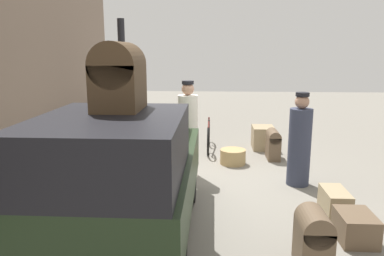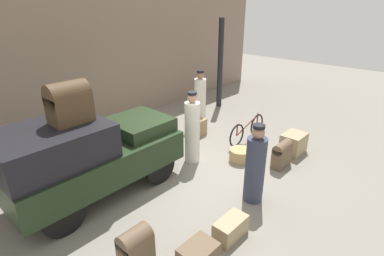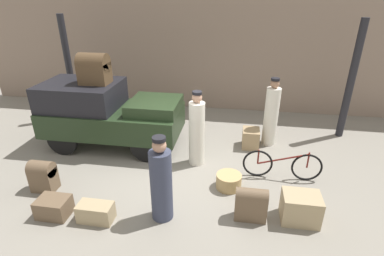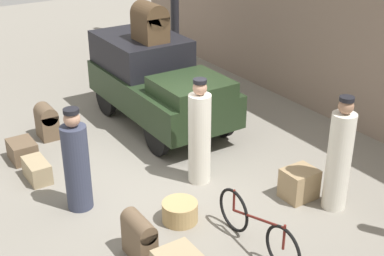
{
  "view_description": "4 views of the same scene",
  "coord_description": "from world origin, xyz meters",
  "px_view_note": "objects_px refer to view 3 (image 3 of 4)",
  "views": [
    {
      "loc": [
        -6.45,
        -0.19,
        2.35
      ],
      "look_at": [
        0.2,
        0.2,
        0.95
      ],
      "focal_mm": 35.0,
      "sensor_mm": 36.0,
      "label": 1
    },
    {
      "loc": [
        -4.6,
        -4.2,
        3.74
      ],
      "look_at": [
        0.2,
        0.2,
        0.95
      ],
      "focal_mm": 28.0,
      "sensor_mm": 36.0,
      "label": 2
    },
    {
      "loc": [
        1.19,
        -5.89,
        3.82
      ],
      "look_at": [
        0.2,
        0.2,
        0.95
      ],
      "focal_mm": 28.0,
      "sensor_mm": 36.0,
      "label": 3
    },
    {
      "loc": [
        6.73,
        -4.03,
        4.62
      ],
      "look_at": [
        0.2,
        0.2,
        0.95
      ],
      "focal_mm": 50.0,
      "sensor_mm": 36.0,
      "label": 4
    }
  ],
  "objects_px": {
    "conductor_in_dark_uniform": "(271,115)",
    "suitcase_tan_flat": "(251,138)",
    "truck": "(107,112)",
    "trunk_wicker_pale": "(300,208)",
    "bicycle": "(282,165)",
    "trunk_barrel_dark": "(251,203)",
    "trunk_umber_medium": "(96,212)",
    "porter_standing_middle": "(161,183)",
    "porter_lifting_near_truck": "(197,132)",
    "wicker_basket": "(229,181)",
    "trunk_on_truck_roof": "(94,68)",
    "suitcase_black_upright": "(43,175)",
    "trunk_large_brown": "(54,207)"
  },
  "relations": [
    {
      "from": "conductor_in_dark_uniform",
      "to": "suitcase_tan_flat",
      "type": "distance_m",
      "value": 0.82
    },
    {
      "from": "truck",
      "to": "trunk_wicker_pale",
      "type": "distance_m",
      "value": 5.14
    },
    {
      "from": "bicycle",
      "to": "conductor_in_dark_uniform",
      "type": "distance_m",
      "value": 1.74
    },
    {
      "from": "trunk_barrel_dark",
      "to": "trunk_umber_medium",
      "type": "height_order",
      "value": "trunk_barrel_dark"
    },
    {
      "from": "suitcase_tan_flat",
      "to": "porter_standing_middle",
      "type": "bearing_deg",
      "value": -118.5
    },
    {
      "from": "conductor_in_dark_uniform",
      "to": "trunk_barrel_dark",
      "type": "xyz_separation_m",
      "value": [
        -0.53,
        -3.08,
        -0.5
      ]
    },
    {
      "from": "porter_lifting_near_truck",
      "to": "porter_standing_middle",
      "type": "height_order",
      "value": "porter_lifting_near_truck"
    },
    {
      "from": "wicker_basket",
      "to": "trunk_barrel_dark",
      "type": "distance_m",
      "value": 1.01
    },
    {
      "from": "truck",
      "to": "porter_lifting_near_truck",
      "type": "height_order",
      "value": "porter_lifting_near_truck"
    },
    {
      "from": "suitcase_tan_flat",
      "to": "conductor_in_dark_uniform",
      "type": "bearing_deg",
      "value": 29.31
    },
    {
      "from": "wicker_basket",
      "to": "trunk_on_truck_roof",
      "type": "height_order",
      "value": "trunk_on_truck_roof"
    },
    {
      "from": "truck",
      "to": "trunk_on_truck_roof",
      "type": "distance_m",
      "value": 1.15
    },
    {
      "from": "truck",
      "to": "suitcase_black_upright",
      "type": "distance_m",
      "value": 2.29
    },
    {
      "from": "porter_lifting_near_truck",
      "to": "trunk_large_brown",
      "type": "distance_m",
      "value": 3.31
    },
    {
      "from": "trunk_large_brown",
      "to": "suitcase_black_upright",
      "type": "relative_size",
      "value": 0.85
    },
    {
      "from": "porter_lifting_near_truck",
      "to": "trunk_barrel_dark",
      "type": "relative_size",
      "value": 2.79
    },
    {
      "from": "porter_standing_middle",
      "to": "trunk_umber_medium",
      "type": "relative_size",
      "value": 2.61
    },
    {
      "from": "conductor_in_dark_uniform",
      "to": "trunk_large_brown",
      "type": "height_order",
      "value": "conductor_in_dark_uniform"
    },
    {
      "from": "porter_lifting_near_truck",
      "to": "conductor_in_dark_uniform",
      "type": "relative_size",
      "value": 0.99
    },
    {
      "from": "trunk_large_brown",
      "to": "trunk_wicker_pale",
      "type": "height_order",
      "value": "trunk_wicker_pale"
    },
    {
      "from": "porter_lifting_near_truck",
      "to": "conductor_in_dark_uniform",
      "type": "height_order",
      "value": "conductor_in_dark_uniform"
    },
    {
      "from": "conductor_in_dark_uniform",
      "to": "trunk_wicker_pale",
      "type": "bearing_deg",
      "value": -83.29
    },
    {
      "from": "conductor_in_dark_uniform",
      "to": "trunk_on_truck_roof",
      "type": "xyz_separation_m",
      "value": [
        -4.41,
        -0.72,
        1.22
      ]
    },
    {
      "from": "conductor_in_dark_uniform",
      "to": "trunk_barrel_dark",
      "type": "distance_m",
      "value": 3.16
    },
    {
      "from": "trunk_wicker_pale",
      "to": "trunk_barrel_dark",
      "type": "xyz_separation_m",
      "value": [
        -0.88,
        -0.11,
        0.08
      ]
    },
    {
      "from": "suitcase_tan_flat",
      "to": "truck",
      "type": "bearing_deg",
      "value": -173.22
    },
    {
      "from": "truck",
      "to": "porter_standing_middle",
      "type": "distance_m",
      "value": 3.32
    },
    {
      "from": "trunk_umber_medium",
      "to": "suitcase_black_upright",
      "type": "bearing_deg",
      "value": 154.58
    },
    {
      "from": "porter_lifting_near_truck",
      "to": "suitcase_black_upright",
      "type": "bearing_deg",
      "value": -152.14
    },
    {
      "from": "porter_lifting_near_truck",
      "to": "suitcase_black_upright",
      "type": "height_order",
      "value": "porter_lifting_near_truck"
    },
    {
      "from": "trunk_umber_medium",
      "to": "conductor_in_dark_uniform",
      "type": "bearing_deg",
      "value": 47.37
    },
    {
      "from": "porter_lifting_near_truck",
      "to": "trunk_large_brown",
      "type": "bearing_deg",
      "value": -135.86
    },
    {
      "from": "trunk_on_truck_roof",
      "to": "trunk_large_brown",
      "type": "bearing_deg",
      "value": -83.81
    },
    {
      "from": "bicycle",
      "to": "suitcase_tan_flat",
      "type": "xyz_separation_m",
      "value": [
        -0.65,
        1.39,
        -0.09
      ]
    },
    {
      "from": "bicycle",
      "to": "suitcase_tan_flat",
      "type": "relative_size",
      "value": 3.27
    },
    {
      "from": "wicker_basket",
      "to": "trunk_wicker_pale",
      "type": "distance_m",
      "value": 1.53
    },
    {
      "from": "porter_standing_middle",
      "to": "truck",
      "type": "bearing_deg",
      "value": 129.38
    },
    {
      "from": "porter_standing_middle",
      "to": "trunk_large_brown",
      "type": "relative_size",
      "value": 2.87
    },
    {
      "from": "bicycle",
      "to": "trunk_large_brown",
      "type": "distance_m",
      "value": 4.67
    },
    {
      "from": "trunk_barrel_dark",
      "to": "trunk_on_truck_roof",
      "type": "relative_size",
      "value": 0.86
    },
    {
      "from": "trunk_wicker_pale",
      "to": "trunk_on_truck_roof",
      "type": "relative_size",
      "value": 0.88
    },
    {
      "from": "trunk_large_brown",
      "to": "suitcase_tan_flat",
      "type": "xyz_separation_m",
      "value": [
        3.62,
        3.29,
        0.07
      ]
    },
    {
      "from": "bicycle",
      "to": "porter_lifting_near_truck",
      "type": "bearing_deg",
      "value": 169.55
    },
    {
      "from": "porter_standing_middle",
      "to": "suitcase_tan_flat",
      "type": "height_order",
      "value": "porter_standing_middle"
    },
    {
      "from": "truck",
      "to": "trunk_on_truck_roof",
      "type": "bearing_deg",
      "value": -180.0
    },
    {
      "from": "truck",
      "to": "wicker_basket",
      "type": "height_order",
      "value": "truck"
    },
    {
      "from": "trunk_large_brown",
      "to": "trunk_umber_medium",
      "type": "bearing_deg",
      "value": -0.35
    },
    {
      "from": "truck",
      "to": "conductor_in_dark_uniform",
      "type": "height_order",
      "value": "conductor_in_dark_uniform"
    },
    {
      "from": "porter_standing_middle",
      "to": "trunk_on_truck_roof",
      "type": "height_order",
      "value": "trunk_on_truck_roof"
    },
    {
      "from": "truck",
      "to": "trunk_umber_medium",
      "type": "bearing_deg",
      "value": -71.78
    }
  ]
}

